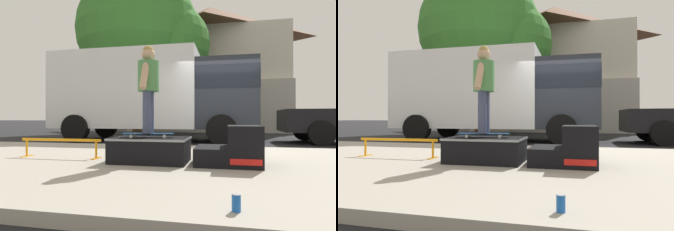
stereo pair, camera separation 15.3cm
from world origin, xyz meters
TOP-DOWN VIEW (x-y plane):
  - ground_plane at (0.00, 0.00)m, footprint 140.00×140.00m
  - sidewalk_slab at (0.00, -3.00)m, footprint 50.00×5.00m
  - skate_box at (-0.95, -3.14)m, footprint 1.17×0.80m
  - kicker_ramp at (0.30, -3.14)m, footprint 0.92×0.80m
  - grind_rail at (-2.59, -3.00)m, footprint 1.48×0.28m
  - skateboard at (-0.99, -3.15)m, footprint 0.80×0.34m
  - skater_kid at (-0.99, -3.15)m, footprint 0.33×0.69m
  - soda_can at (0.27, -5.21)m, footprint 0.07×0.07m
  - box_truck at (-2.30, 2.20)m, footprint 6.91×2.63m
  - street_tree_main at (-3.86, 6.10)m, footprint 6.62×6.02m
  - house_behind at (-0.95, 11.96)m, footprint 9.54×8.23m

SIDE VIEW (x-z plane):
  - ground_plane at x=0.00m, z-range 0.00..0.00m
  - sidewalk_slab at x=0.00m, z-range 0.00..0.12m
  - soda_can at x=0.27m, z-range 0.12..0.25m
  - skate_box at x=-0.95m, z-range 0.13..0.51m
  - kicker_ramp at x=0.30m, z-range 0.07..0.64m
  - grind_rail at x=-2.59m, z-range 0.20..0.52m
  - skateboard at x=-0.99m, z-range 0.51..0.58m
  - skater_kid at x=-0.99m, z-range 0.68..2.03m
  - box_truck at x=-2.30m, z-range 0.18..3.23m
  - house_behind at x=-0.95m, z-range 0.04..8.44m
  - street_tree_main at x=-3.86m, z-range 0.89..9.03m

